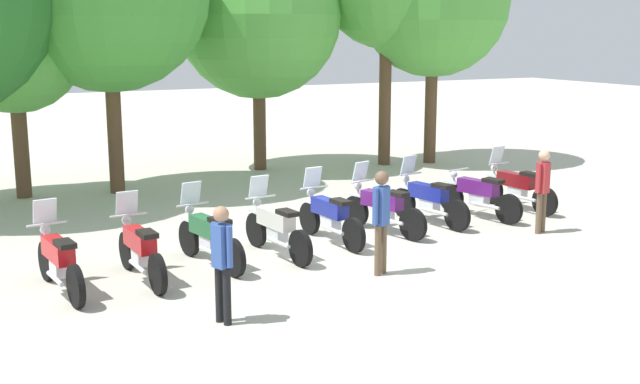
{
  "coord_description": "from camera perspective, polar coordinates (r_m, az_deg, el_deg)",
  "views": [
    {
      "loc": [
        -6.7,
        -12.88,
        3.95
      ],
      "look_at": [
        0.0,
        0.5,
        0.9
      ],
      "focal_mm": 44.64,
      "sensor_mm": 36.0,
      "label": 1
    }
  ],
  "objects": [
    {
      "name": "ground_plane",
      "position": [
        15.05,
        0.85,
        -3.7
      ],
      "size": [
        80.0,
        80.0,
        0.0
      ],
      "primitive_type": "plane",
      "color": "#BCB7A8"
    },
    {
      "name": "motorcycle_0",
      "position": [
        12.78,
        -18.24,
        -4.65
      ],
      "size": [
        0.62,
        2.19,
        1.37
      ],
      "rotation": [
        0.0,
        0.0,
        1.69
      ],
      "color": "black",
      "rests_on": "ground_plane"
    },
    {
      "name": "motorcycle_1",
      "position": [
        13.05,
        -12.77,
        -4.02
      ],
      "size": [
        0.62,
        2.19,
        1.37
      ],
      "rotation": [
        0.0,
        0.0,
        1.63
      ],
      "color": "black",
      "rests_on": "ground_plane"
    },
    {
      "name": "motorcycle_2",
      "position": [
        13.67,
        -7.98,
        -3.13
      ],
      "size": [
        0.65,
        2.17,
        1.37
      ],
      "rotation": [
        0.0,
        0.0,
        1.74
      ],
      "color": "black",
      "rests_on": "ground_plane"
    },
    {
      "name": "motorcycle_3",
      "position": [
        14.14,
        -3.18,
        -2.55
      ],
      "size": [
        0.62,
        2.19,
        1.37
      ],
      "rotation": [
        0.0,
        0.0,
        1.69
      ],
      "color": "black",
      "rests_on": "ground_plane"
    },
    {
      "name": "motorcycle_4",
      "position": [
        14.99,
        0.68,
        -1.72
      ],
      "size": [
        0.62,
        2.19,
        1.37
      ],
      "rotation": [
        0.0,
        0.0,
        1.66
      ],
      "color": "black",
      "rests_on": "ground_plane"
    },
    {
      "name": "motorcycle_5",
      "position": [
        15.73,
        4.46,
        -1.12
      ],
      "size": [
        0.8,
        2.14,
        1.37
      ],
      "rotation": [
        0.0,
        0.0,
        1.84
      ],
      "color": "black",
      "rests_on": "ground_plane"
    },
    {
      "name": "motorcycle_6",
      "position": [
        16.6,
        7.76,
        -0.52
      ],
      "size": [
        0.67,
        2.17,
        1.37
      ],
      "rotation": [
        0.0,
        0.0,
        1.76
      ],
      "color": "black",
      "rests_on": "ground_plane"
    },
    {
      "name": "motorcycle_7",
      "position": [
        17.31,
        11.27,
        -0.19
      ],
      "size": [
        0.75,
        2.15,
        0.99
      ],
      "rotation": [
        0.0,
        0.0,
        1.81
      ],
      "color": "black",
      "rests_on": "ground_plane"
    },
    {
      "name": "motorcycle_8",
      "position": [
        18.3,
        13.88,
        0.37
      ],
      "size": [
        0.62,
        2.18,
        1.37
      ],
      "rotation": [
        0.0,
        0.0,
        1.71
      ],
      "color": "black",
      "rests_on": "ground_plane"
    },
    {
      "name": "person_0",
      "position": [
        12.95,
        4.41,
        -1.59
      ],
      "size": [
        0.39,
        0.31,
        1.73
      ],
      "rotation": [
        0.0,
        0.0,
        5.18
      ],
      "color": "brown",
      "rests_on": "ground_plane"
    },
    {
      "name": "person_1",
      "position": [
        10.85,
        -7.03,
        -4.57
      ],
      "size": [
        0.28,
        0.4,
        1.65
      ],
      "rotation": [
        0.0,
        0.0,
        0.34
      ],
      "color": "black",
      "rests_on": "ground_plane"
    },
    {
      "name": "person_2",
      "position": [
        16.2,
        15.66,
        0.5
      ],
      "size": [
        0.4,
        0.28,
        1.67
      ],
      "rotation": [
        0.0,
        0.0,
        5.04
      ],
      "color": "brown",
      "rests_on": "ground_plane"
    },
    {
      "name": "tree_1",
      "position": [
        20.07,
        -21.14,
        9.87
      ],
      "size": [
        3.27,
        3.27,
        5.29
      ],
      "color": "brown",
      "rests_on": "ground_plane"
    },
    {
      "name": "tree_3",
      "position": [
        22.75,
        -4.47,
        12.48
      ],
      "size": [
        4.64,
        4.64,
        6.68
      ],
      "color": "brown",
      "rests_on": "ground_plane"
    },
    {
      "name": "tree_5",
      "position": [
        24.13,
        8.15,
        13.39
      ],
      "size": [
        4.45,
        4.45,
        7.03
      ],
      "color": "brown",
      "rests_on": "ground_plane"
    }
  ]
}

